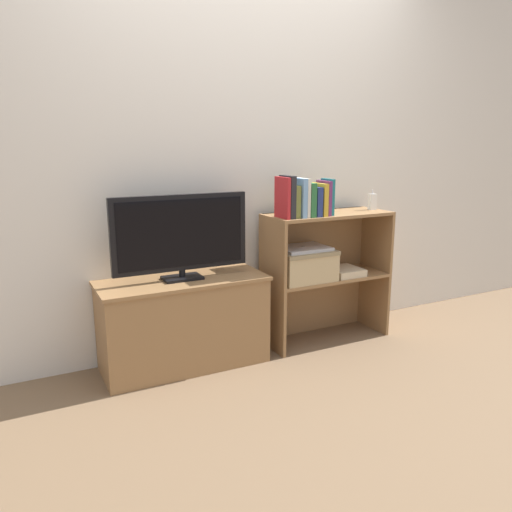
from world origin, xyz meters
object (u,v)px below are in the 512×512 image
object	(u,v)px
tv_stand	(184,322)
tv	(181,235)
book_olive	(293,201)
book_charcoal	(288,197)
book_plum	(324,198)
book_skyblue	(299,198)
book_ivory	(303,197)
magazine_stack	(344,271)
baby_monitor	(372,202)
book_mustard	(319,199)
book_crimson	(282,198)
book_navy	(313,201)
storage_basket_left	(303,263)
laptop	(303,248)
book_teal	(328,197)
book_forest	(307,199)

from	to	relation	value
tv_stand	tv	world-z (taller)	tv
tv_stand	book_olive	size ratio (longest dim) A/B	5.02
book_charcoal	book_plum	bearing A→B (deg)	0.00
tv	book_olive	xyz separation A→B (m)	(0.68, -0.08, 0.16)
book_skyblue	book_ivory	world-z (taller)	same
magazine_stack	tv	bearing A→B (deg)	176.51
tv	baby_monitor	size ratio (longest dim) A/B	5.79
magazine_stack	book_mustard	bearing A→B (deg)	-176.04
book_olive	book_crimson	bearing A→B (deg)	180.00
book_plum	baby_monitor	bearing A→B (deg)	8.01
book_olive	book_navy	bearing A→B (deg)	0.00
book_ivory	storage_basket_left	size ratio (longest dim) A/B	0.63
book_ivory	book_plum	bearing A→B (deg)	0.00
book_skyblue	laptop	distance (m)	0.34
book_plum	storage_basket_left	world-z (taller)	book_plum
book_skyblue	laptop	world-z (taller)	book_skyblue
book_crimson	book_olive	size ratio (longest dim) A/B	1.26
tv_stand	book_skyblue	distance (m)	1.01
book_mustard	magazine_stack	bearing A→B (deg)	3.96
magazine_stack	storage_basket_left	bearing A→B (deg)	174.24
book_navy	baby_monitor	world-z (taller)	book_navy
tv_stand	book_charcoal	world-z (taller)	book_charcoal
book_charcoal	magazine_stack	distance (m)	0.69
book_charcoal	book_mustard	size ratio (longest dim) A/B	1.27
book_crimson	book_navy	xyz separation A→B (m)	(0.22, 0.00, -0.03)
tv	book_plum	xyz separation A→B (m)	(0.90, -0.08, 0.17)
book_charcoal	book_teal	xyz separation A→B (m)	(0.29, 0.00, -0.01)
book_teal	laptop	world-z (taller)	book_teal
tv	book_olive	distance (m)	0.70
storage_basket_left	book_navy	bearing A→B (deg)	-49.82
book_navy	book_mustard	world-z (taller)	book_mustard
book_navy	book_teal	distance (m)	0.11
book_ivory	magazine_stack	distance (m)	0.61
book_crimson	book_ivory	distance (m)	0.14
book_navy	book_mustard	size ratio (longest dim) A/B	0.90
book_forest	book_mustard	distance (m)	0.09
tv	laptop	world-z (taller)	tv
tv_stand	book_ivory	distance (m)	1.03
book_teal	magazine_stack	bearing A→B (deg)	5.45
tv	book_mustard	world-z (taller)	book_mustard
book_crimson	laptop	distance (m)	0.38
tv_stand	book_crimson	bearing A→B (deg)	-7.86
tv	storage_basket_left	bearing A→B (deg)	-2.61
tv	tv_stand	bearing A→B (deg)	90.00
tv	book_olive	size ratio (longest dim) A/B	4.08
book_crimson	storage_basket_left	distance (m)	0.47
book_crimson	book_skyblue	distance (m)	0.11
book_skyblue	book_forest	world-z (taller)	book_skyblue
book_olive	book_ivory	distance (m)	0.07
book_olive	book_plum	distance (m)	0.22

